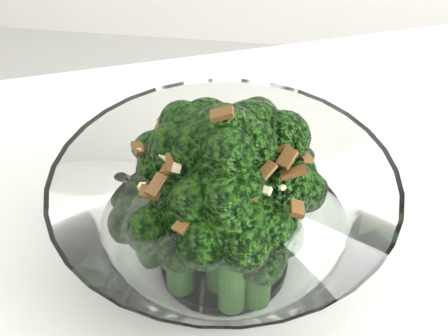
# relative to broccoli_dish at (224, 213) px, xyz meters

# --- Properties ---
(broccoli_dish) EXTENTS (0.23, 0.23, 0.14)m
(broccoli_dish) POSITION_rel_broccoli_dish_xyz_m (0.00, 0.00, 0.00)
(broccoli_dish) COLOR white
(broccoli_dish) RESTS_ON table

